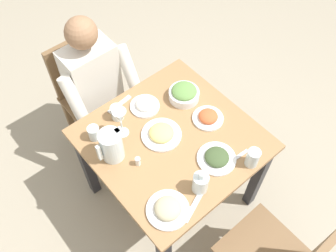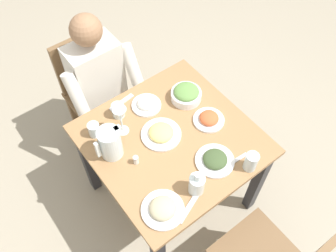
{
  "view_description": "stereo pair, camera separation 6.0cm",
  "coord_description": "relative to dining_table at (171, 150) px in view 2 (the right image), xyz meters",
  "views": [
    {
      "loc": [
        0.74,
        0.83,
        2.41
      ],
      "look_at": [
        -0.02,
        -0.05,
        0.77
      ],
      "focal_mm": 38.86,
      "sensor_mm": 36.0,
      "label": 1
    },
    {
      "loc": [
        0.69,
        0.87,
        2.41
      ],
      "look_at": [
        -0.02,
        -0.05,
        0.77
      ],
      "focal_mm": 38.86,
      "sensor_mm": 36.0,
      "label": 2
    }
  ],
  "objects": [
    {
      "name": "ground_plane",
      "position": [
        0.0,
        0.0,
        -0.61
      ],
      "size": [
        8.0,
        8.0,
        0.0
      ],
      "primitive_type": "plane",
      "color": "#9E937F"
    },
    {
      "name": "dining_table",
      "position": [
        0.0,
        0.0,
        0.0
      ],
      "size": [
        0.88,
        0.88,
        0.73
      ],
      "color": "#997047",
      "rests_on": "ground_plane"
    },
    {
      "name": "chair_near",
      "position": [
        0.07,
        -0.81,
        -0.12
      ],
      "size": [
        0.4,
        0.4,
        0.86
      ],
      "color": "brown",
      "rests_on": "ground_plane"
    },
    {
      "name": "diner_near",
      "position": [
        0.07,
        -0.61,
        0.02
      ],
      "size": [
        0.48,
        0.53,
        1.15
      ],
      "color": "silver",
      "rests_on": "ground_plane"
    },
    {
      "name": "water_pitcher",
      "position": [
        0.31,
        -0.12,
        0.22
      ],
      "size": [
        0.16,
        0.12,
        0.19
      ],
      "color": "silver",
      "rests_on": "dining_table"
    },
    {
      "name": "salad_bowl",
      "position": [
        -0.24,
        -0.17,
        0.17
      ],
      "size": [
        0.18,
        0.18,
        0.09
      ],
      "color": "white",
      "rests_on": "dining_table"
    },
    {
      "name": "plate_yoghurt",
      "position": [
        -0.02,
        -0.27,
        0.14
      ],
      "size": [
        0.17,
        0.17,
        0.05
      ],
      "color": "white",
      "rests_on": "dining_table"
    },
    {
      "name": "plate_fries",
      "position": [
        0.03,
        -0.05,
        0.14
      ],
      "size": [
        0.22,
        0.22,
        0.06
      ],
      "color": "white",
      "rests_on": "dining_table"
    },
    {
      "name": "plate_rice_curry",
      "position": [
        -0.24,
        0.03,
        0.14
      ],
      "size": [
        0.18,
        0.18,
        0.05
      ],
      "color": "white",
      "rests_on": "dining_table"
    },
    {
      "name": "plate_dolmas",
      "position": [
        -0.09,
        0.26,
        0.14
      ],
      "size": [
        0.21,
        0.21,
        0.05
      ],
      "color": "white",
      "rests_on": "dining_table"
    },
    {
      "name": "plate_beans",
      "position": [
        0.29,
        0.31,
        0.14
      ],
      "size": [
        0.21,
        0.21,
        0.06
      ],
      "color": "white",
      "rests_on": "dining_table"
    },
    {
      "name": "water_glass_far_left",
      "position": [
        0.14,
        -0.31,
        0.17
      ],
      "size": [
        0.07,
        0.07,
        0.09
      ],
      "primitive_type": "cylinder",
      "color": "silver",
      "rests_on": "dining_table"
    },
    {
      "name": "water_glass_far_right",
      "position": [
        0.32,
        -0.28,
        0.17
      ],
      "size": [
        0.07,
        0.07,
        0.09
      ],
      "primitive_type": "cylinder",
      "color": "silver",
      "rests_on": "dining_table"
    },
    {
      "name": "water_glass_center",
      "position": [
        -0.21,
        0.39,
        0.18
      ],
      "size": [
        0.07,
        0.07,
        0.11
      ],
      "primitive_type": "cylinder",
      "color": "silver",
      "rests_on": "dining_table"
    },
    {
      "name": "wine_glass",
      "position": [
        0.19,
        -0.2,
        0.27
      ],
      "size": [
        0.08,
        0.08,
        0.2
      ],
      "color": "silver",
      "rests_on": "dining_table"
    },
    {
      "name": "oil_carafe",
      "position": [
        0.09,
        0.32,
        0.18
      ],
      "size": [
        0.08,
        0.08,
        0.16
      ],
      "color": "silver",
      "rests_on": "dining_table"
    },
    {
      "name": "salt_shaker",
      "position": [
        0.24,
        0.01,
        0.15
      ],
      "size": [
        0.03,
        0.03,
        0.05
      ],
      "color": "white",
      "rests_on": "dining_table"
    },
    {
      "name": "fork_near",
      "position": [
        0.08,
        -0.38,
        0.13
      ],
      "size": [
        0.17,
        0.05,
        0.01
      ],
      "primitive_type": "cube",
      "rotation": [
        0.0,
        0.0,
        0.12
      ],
      "color": "silver",
      "rests_on": "dining_table"
    },
    {
      "name": "knife_near",
      "position": [
        -0.17,
        0.32,
        0.13
      ],
      "size": [
        0.19,
        0.03,
        0.01
      ],
      "primitive_type": "cube",
      "rotation": [
        0.0,
        0.0,
        -0.06
      ],
      "color": "silver",
      "rests_on": "dining_table"
    },
    {
      "name": "fork_far",
      "position": [
        0.19,
        0.38,
        0.13
      ],
      "size": [
        0.17,
        0.08,
        0.01
      ],
      "primitive_type": "cube",
      "rotation": [
        0.0,
        0.0,
        0.36
      ],
      "color": "silver",
      "rests_on": "dining_table"
    }
  ]
}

